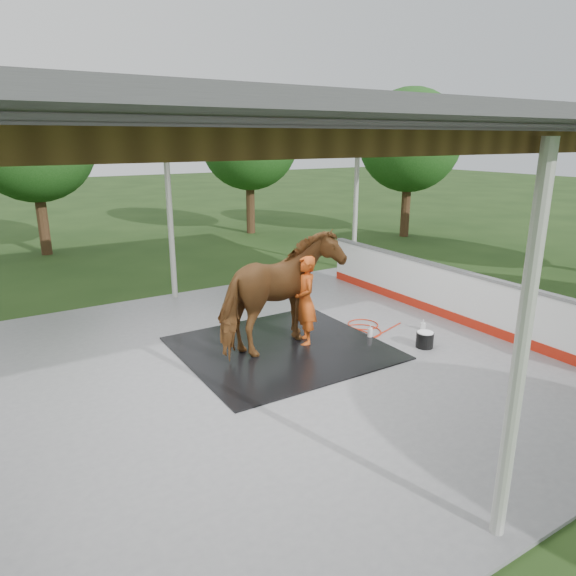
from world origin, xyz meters
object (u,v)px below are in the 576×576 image
horse (282,293)px  wash_bucket (425,339)px  dasher_board (450,295)px  handler (305,301)px

horse → wash_bucket: (2.35, -1.37, -0.94)m
dasher_board → wash_bucket: bearing=-151.8°
handler → wash_bucket: 2.39m
handler → wash_bucket: handler is taller
dasher_board → handler: 3.54m
dasher_board → handler: bearing=172.3°
dasher_board → handler: size_ratio=4.63×
horse → wash_bucket: 2.88m
wash_bucket → handler: bearing=143.1°
handler → wash_bucket: bearing=71.9°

